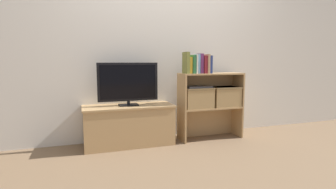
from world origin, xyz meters
name	(u,v)px	position (x,y,z in m)	size (l,w,h in m)	color
ground_plane	(172,146)	(0.00, 0.00, 0.00)	(16.00, 16.00, 0.00)	brown
wall_back	(161,44)	(0.00, 0.43, 1.20)	(10.00, 0.05, 2.40)	silver
tv_stand	(129,125)	(-0.46, 0.20, 0.23)	(1.04, 0.42, 0.47)	tan
tv	(128,83)	(-0.46, 0.20, 0.73)	(0.69, 0.14, 0.49)	black
bookshelf_lower_tier	(208,117)	(0.57, 0.19, 0.26)	(0.81, 0.27, 0.41)	tan
bookshelf_upper_tier	(209,85)	(0.57, 0.19, 0.67)	(0.81, 0.27, 0.43)	tan
book_olive	(186,63)	(0.21, 0.10, 0.96)	(0.04, 0.16, 0.25)	olive
book_mustard	(189,65)	(0.25, 0.10, 0.93)	(0.04, 0.14, 0.20)	gold
book_forest	(192,64)	(0.29, 0.10, 0.94)	(0.04, 0.15, 0.22)	#286638
book_ivory	(195,64)	(0.33, 0.10, 0.94)	(0.02, 0.15, 0.22)	silver
book_skyblue	(197,64)	(0.36, 0.10, 0.95)	(0.03, 0.12, 0.23)	#709ECC
book_plum	(200,63)	(0.40, 0.10, 0.95)	(0.04, 0.12, 0.24)	#6B2D66
book_maroon	(204,65)	(0.45, 0.10, 0.94)	(0.04, 0.15, 0.21)	maroon
book_tan	(206,64)	(0.48, 0.10, 0.95)	(0.03, 0.16, 0.23)	tan
book_navy	(209,64)	(0.52, 0.10, 0.94)	(0.03, 0.15, 0.21)	navy
storage_basket_left	(197,97)	(0.38, 0.12, 0.54)	(0.36, 0.24, 0.25)	tan
storage_basket_right	(225,96)	(0.76, 0.12, 0.54)	(0.36, 0.24, 0.25)	tan
laptop	(198,87)	(0.38, 0.12, 0.67)	(0.31, 0.22, 0.02)	#2D2D33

